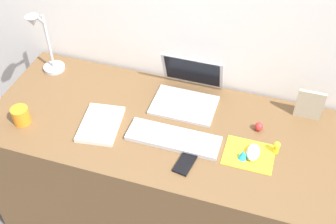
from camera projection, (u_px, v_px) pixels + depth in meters
name	position (u px, v px, depth m)	size (l,w,h in m)	color
ground_plane	(164.00, 216.00, 2.43)	(6.00, 6.00, 0.00)	#59514C
back_wall	(187.00, 69.00, 2.15)	(2.83, 0.05, 1.57)	silver
desk	(164.00, 176.00, 2.17)	(1.63, 0.68, 0.74)	brown
laptop	(188.00, 90.00, 2.02)	(0.30, 0.28, 0.20)	silver
keyboard	(173.00, 138.00, 1.85)	(0.41, 0.13, 0.02)	silver
mousepad	(249.00, 155.00, 1.79)	(0.21, 0.17, 0.00)	yellow
mouse	(253.00, 152.00, 1.77)	(0.06, 0.10, 0.03)	silver
cell_phone	(186.00, 163.00, 1.75)	(0.06, 0.13, 0.01)	black
desk_lamp	(45.00, 45.00, 2.08)	(0.11, 0.16, 0.37)	#B7B7BC
notebook_pad	(101.00, 124.00, 1.91)	(0.17, 0.24, 0.02)	silver
picture_frame	(310.00, 105.00, 1.91)	(0.12, 0.02, 0.15)	#B2A58C
coffee_mug	(21.00, 115.00, 1.91)	(0.08, 0.08, 0.08)	orange
toy_figurine_yellow	(277.00, 147.00, 1.78)	(0.03, 0.03, 0.06)	yellow
toy_figurine_cyan	(243.00, 155.00, 1.76)	(0.04, 0.04, 0.05)	#28B7CC
toy_figurine_red	(259.00, 127.00, 1.88)	(0.04, 0.04, 0.04)	red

